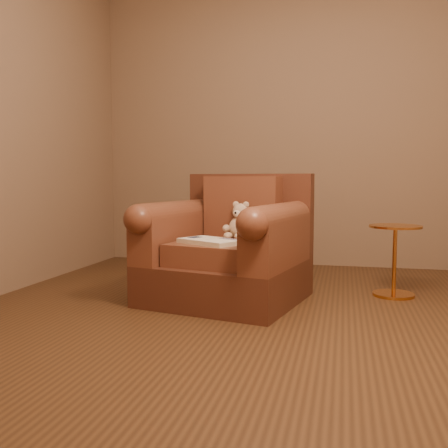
# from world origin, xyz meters

# --- Properties ---
(floor) EXTENTS (4.00, 4.00, 0.00)m
(floor) POSITION_xyz_m (0.00, 0.00, 0.00)
(floor) COLOR #4C301A
(floor) RESTS_ON ground
(room) EXTENTS (4.02, 4.02, 2.71)m
(room) POSITION_xyz_m (0.00, 0.00, 1.71)
(room) COLOR #866A53
(room) RESTS_ON ground
(armchair) EXTENTS (1.14, 1.11, 0.87)m
(armchair) POSITION_xyz_m (-0.38, 0.44, 0.34)
(armchair) COLOR #4F281A
(armchair) RESTS_ON floor
(teddy_bear) EXTENTS (0.19, 0.22, 0.27)m
(teddy_bear) POSITION_xyz_m (-0.32, 0.50, 0.52)
(teddy_bear) COLOR tan
(teddy_bear) RESTS_ON armchair
(guidebook) EXTENTS (0.46, 0.40, 0.03)m
(guidebook) POSITION_xyz_m (-0.45, 0.20, 0.43)
(guidebook) COLOR beige
(guidebook) RESTS_ON armchair
(side_table) EXTENTS (0.36, 0.36, 0.51)m
(side_table) POSITION_xyz_m (0.75, 0.80, 0.27)
(side_table) COLOR #D5893A
(side_table) RESTS_ON floor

